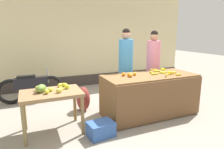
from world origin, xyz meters
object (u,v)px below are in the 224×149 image
object	(u,v)px
vendor_woman_blue_shirt	(126,68)
vendor_woman_pink_shirt	(153,66)
parked_motorcycle	(31,87)
produce_crate	(101,129)
produce_sack	(83,99)

from	to	relation	value
vendor_woman_blue_shirt	vendor_woman_pink_shirt	xyz separation A→B (m)	(0.78, 0.00, -0.03)
vendor_woman_blue_shirt	parked_motorcycle	size ratio (longest dim) A/B	1.16
vendor_woman_pink_shirt	produce_crate	distance (m)	2.33
parked_motorcycle	produce_crate	world-z (taller)	parked_motorcycle
produce_crate	produce_sack	world-z (taller)	produce_sack
vendor_woman_blue_shirt	vendor_woman_pink_shirt	distance (m)	0.78
produce_sack	vendor_woman_blue_shirt	bearing A→B (deg)	-4.65
vendor_woman_pink_shirt	produce_sack	distance (m)	1.94
vendor_woman_blue_shirt	parked_motorcycle	xyz separation A→B (m)	(-2.11, 1.19, -0.54)
produce_crate	produce_sack	xyz separation A→B (m)	(0.03, 1.25, 0.15)
vendor_woman_blue_shirt	parked_motorcycle	distance (m)	2.48
produce_crate	produce_sack	distance (m)	1.26
vendor_woman_blue_shirt	parked_motorcycle	world-z (taller)	vendor_woman_blue_shirt
parked_motorcycle	produce_sack	world-z (taller)	parked_motorcycle
vendor_woman_blue_shirt	produce_sack	bearing A→B (deg)	175.35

